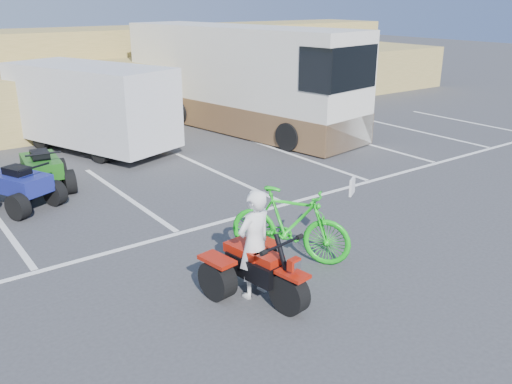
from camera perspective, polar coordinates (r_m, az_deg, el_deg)
ground at (r=8.85m, az=-0.56°, el=-9.51°), size 100.00×100.00×0.00m
parking_stripes at (r=12.43m, az=-8.25°, el=-0.82°), size 28.00×5.16×0.01m
grass_embankment at (r=22.42m, az=-24.71°, el=10.53°), size 40.00×8.50×3.10m
red_trike_atv at (r=8.45m, az=0.55°, el=-11.07°), size 1.48×1.83×1.08m
rider at (r=8.14m, az=-0.18°, el=-5.49°), size 0.68×0.50×1.71m
green_dirt_bike at (r=9.37m, az=3.58°, el=-3.42°), size 1.67×2.15×1.30m
cargo_trailer at (r=16.97m, az=-17.01°, el=8.79°), size 3.82×5.77×2.50m
rv_motorhome at (r=19.13m, az=-1.78°, el=11.16°), size 3.93×9.74×3.41m
quad_atv_blue at (r=12.94m, az=-23.36°, el=-1.49°), size 1.73×1.94×1.04m
quad_atv_green at (r=13.91m, az=-21.35°, el=0.21°), size 1.41×1.78×1.08m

